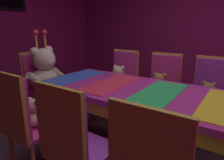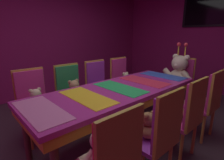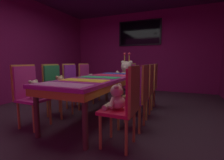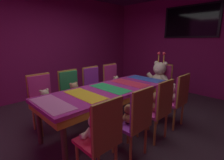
% 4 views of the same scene
% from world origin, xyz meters
% --- Properties ---
extents(ground_plane, '(7.90, 7.90, 0.00)m').
position_xyz_m(ground_plane, '(0.00, 0.00, 0.00)').
color(ground_plane, '#3F2D38').
extents(wall_back, '(5.20, 0.12, 2.80)m').
position_xyz_m(wall_back, '(0.00, 3.20, 1.40)').
color(wall_back, '#8C1959').
rests_on(wall_back, ground_plane).
extents(wall_left, '(0.12, 6.40, 2.80)m').
position_xyz_m(wall_left, '(-2.60, 0.00, 1.40)').
color(wall_left, '#8C1959').
rests_on(wall_left, ground_plane).
extents(banquet_table, '(0.90, 2.47, 0.75)m').
position_xyz_m(banquet_table, '(0.00, 0.00, 0.65)').
color(banquet_table, '#B22D8C').
rests_on(banquet_table, ground_plane).
extents(chair_left_0, '(0.42, 0.41, 0.98)m').
position_xyz_m(chair_left_0, '(-0.84, -0.86, 0.60)').
color(chair_left_0, '#CC338C').
rests_on(chair_left_0, ground_plane).
extents(teddy_left_0, '(0.24, 0.31, 0.29)m').
position_xyz_m(teddy_left_0, '(-0.69, -0.86, 0.58)').
color(teddy_left_0, beige).
rests_on(teddy_left_0, chair_left_0).
extents(chair_left_1, '(0.42, 0.41, 0.98)m').
position_xyz_m(chair_left_1, '(-0.82, -0.29, 0.60)').
color(chair_left_1, '#268C4C').
rests_on(chair_left_1, ground_plane).
extents(teddy_left_1, '(0.26, 0.33, 0.31)m').
position_xyz_m(teddy_left_1, '(-0.68, -0.29, 0.59)').
color(teddy_left_1, tan).
rests_on(teddy_left_1, chair_left_1).
extents(chair_left_2, '(0.42, 0.41, 0.98)m').
position_xyz_m(chair_left_2, '(-0.84, 0.28, 0.60)').
color(chair_left_2, purple).
rests_on(chair_left_2, ground_plane).
extents(chair_left_3, '(0.42, 0.41, 0.98)m').
position_xyz_m(chair_left_3, '(-0.83, 0.86, 0.60)').
color(chair_left_3, '#CC338C').
rests_on(chair_left_3, ground_plane).
extents(teddy_left_3, '(0.21, 0.28, 0.26)m').
position_xyz_m(teddy_left_3, '(-0.69, 0.86, 0.57)').
color(teddy_left_3, beige).
rests_on(teddy_left_3, chair_left_3).
extents(chair_right_0, '(0.42, 0.41, 0.98)m').
position_xyz_m(chair_right_0, '(0.82, -0.88, 0.60)').
color(chair_right_0, red).
rests_on(chair_right_0, ground_plane).
extents(teddy_right_0, '(0.25, 0.33, 0.31)m').
position_xyz_m(teddy_right_0, '(0.68, -0.88, 0.59)').
color(teddy_right_0, beige).
rests_on(teddy_right_0, chair_right_0).
extents(chair_right_1, '(0.42, 0.41, 0.98)m').
position_xyz_m(chair_right_1, '(0.84, -0.30, 0.60)').
color(chair_right_1, purple).
rests_on(chair_right_1, ground_plane).
extents(teddy_right_1, '(0.22, 0.29, 0.27)m').
position_xyz_m(teddy_right_1, '(0.69, -0.30, 0.58)').
color(teddy_right_1, olive).
rests_on(teddy_right_1, chair_right_1).
extents(chair_right_2, '(0.42, 0.41, 0.98)m').
position_xyz_m(chair_right_2, '(0.83, 0.27, 0.60)').
color(chair_right_2, '#CC338C').
rests_on(chair_right_2, ground_plane).
extents(teddy_right_2, '(0.24, 0.32, 0.30)m').
position_xyz_m(teddy_right_2, '(0.68, 0.27, 0.59)').
color(teddy_right_2, olive).
rests_on(teddy_right_2, chair_right_2).
extents(chair_right_3, '(0.42, 0.41, 0.98)m').
position_xyz_m(chair_right_3, '(0.82, 0.88, 0.60)').
color(chair_right_3, '#CC338C').
rests_on(chair_right_3, ground_plane).
extents(teddy_right_3, '(0.27, 0.35, 0.33)m').
position_xyz_m(teddy_right_3, '(0.68, 0.88, 0.60)').
color(teddy_right_3, beige).
rests_on(teddy_right_3, chair_right_3).
extents(throne_chair, '(0.41, 0.42, 0.98)m').
position_xyz_m(throne_chair, '(0.00, 1.78, 0.60)').
color(throne_chair, '#CC338C').
rests_on(throne_chair, ground_plane).
extents(king_teddy_bear, '(0.64, 0.50, 0.82)m').
position_xyz_m(king_teddy_bear, '(0.00, 1.61, 0.72)').
color(king_teddy_bear, beige).
rests_on(king_teddy_bear, throne_chair).
extents(wall_tv, '(1.52, 0.06, 0.88)m').
position_xyz_m(wall_tv, '(0.00, 3.11, 2.05)').
color(wall_tv, black).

